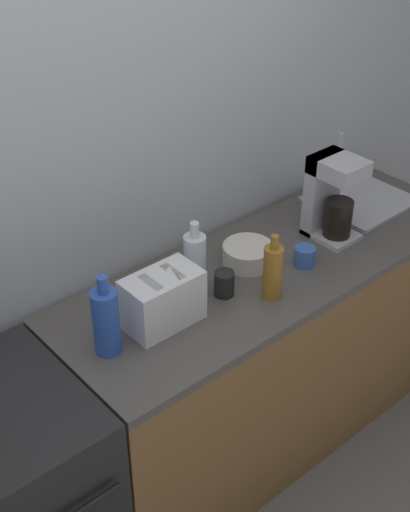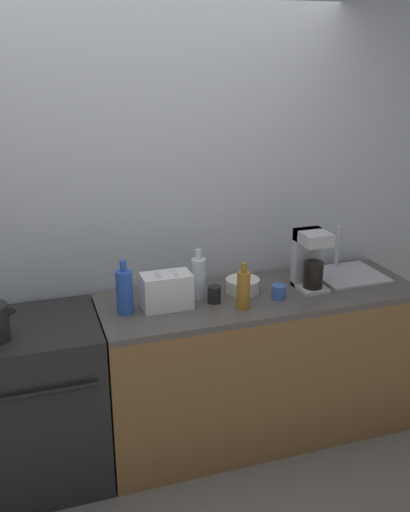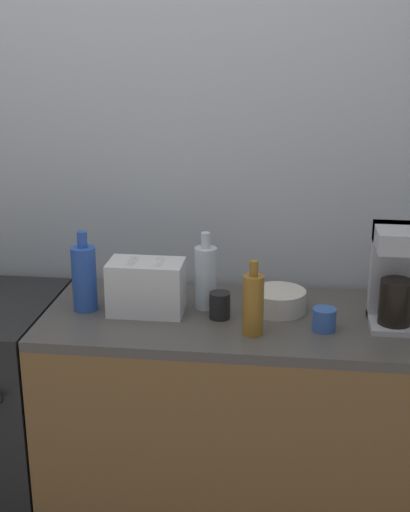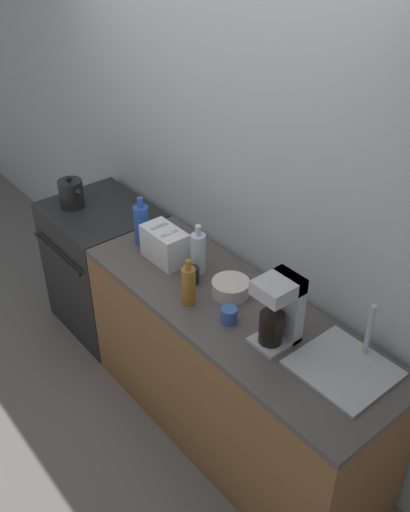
{
  "view_description": "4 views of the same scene",
  "coord_description": "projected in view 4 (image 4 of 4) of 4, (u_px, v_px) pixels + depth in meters",
  "views": [
    {
      "loc": [
        -1.05,
        -1.25,
        2.48
      ],
      "look_at": [
        0.35,
        0.37,
        1.05
      ],
      "focal_mm": 50.0,
      "sensor_mm": 36.0,
      "label": 1
    },
    {
      "loc": [
        -0.6,
        -2.45,
        2.21
      ],
      "look_at": [
        0.33,
        0.35,
        1.17
      ],
      "focal_mm": 40.0,
      "sensor_mm": 36.0,
      "label": 2
    },
    {
      "loc": [
        0.6,
        -2.04,
        1.91
      ],
      "look_at": [
        0.31,
        0.32,
        1.13
      ],
      "focal_mm": 50.0,
      "sensor_mm": 36.0,
      "label": 3
    },
    {
      "loc": [
        2.29,
        -1.2,
        2.73
      ],
      "look_at": [
        0.38,
        0.36,
        1.06
      ],
      "focal_mm": 40.0,
      "sensor_mm": 36.0,
      "label": 4
    }
  ],
  "objects": [
    {
      "name": "bottle_clear",
      "position": [
        198.0,
        252.0,
        3.05
      ],
      "size": [
        0.08,
        0.08,
        0.29
      ],
      "color": "silver",
      "rests_on": "counter_block"
    },
    {
      "name": "bottle_amber",
      "position": [
        189.0,
        285.0,
        2.82
      ],
      "size": [
        0.07,
        0.07,
        0.26
      ],
      "color": "#9E6B23",
      "rests_on": "counter_block"
    },
    {
      "name": "cup_black",
      "position": [
        192.0,
        275.0,
        3.0
      ],
      "size": [
        0.07,
        0.07,
        0.09
      ],
      "color": "black",
      "rests_on": "counter_block"
    },
    {
      "name": "stove",
      "position": [
        106.0,
        266.0,
        3.93
      ],
      "size": [
        0.71,
        0.65,
        0.92
      ],
      "color": "black",
      "rests_on": "ground_plane"
    },
    {
      "name": "coffee_maker",
      "position": [
        280.0,
        309.0,
        2.55
      ],
      "size": [
        0.16,
        0.2,
        0.35
      ],
      "color": "#B7B7BC",
      "rests_on": "counter_block"
    },
    {
      "name": "sink_tray",
      "position": [
        345.0,
        366.0,
        2.49
      ],
      "size": [
        0.41,
        0.38,
        0.28
      ],
      "color": "#B7B7BC",
      "rests_on": "counter_block"
    },
    {
      "name": "toaster",
      "position": [
        165.0,
        245.0,
        3.15
      ],
      "size": [
        0.27,
        0.16,
        0.19
      ],
      "color": "white",
      "rests_on": "counter_block"
    },
    {
      "name": "wall_back",
      "position": [
        206.0,
        173.0,
        3.25
      ],
      "size": [
        8.0,
        0.05,
        2.6
      ],
      "color": "silver",
      "rests_on": "ground_plane"
    },
    {
      "name": "cup_blue",
      "position": [
        229.0,
        315.0,
        2.74
      ],
      "size": [
        0.08,
        0.08,
        0.08
      ],
      "color": "#3860B2",
      "rests_on": "counter_block"
    },
    {
      "name": "counter_block",
      "position": [
        231.0,
        373.0,
        3.11
      ],
      "size": [
        1.86,
        0.63,
        0.92
      ],
      "color": "brown",
      "rests_on": "ground_plane"
    },
    {
      "name": "bowl",
      "position": [
        231.0,
        288.0,
        2.92
      ],
      "size": [
        0.2,
        0.2,
        0.08
      ],
      "color": "beige",
      "rests_on": "counter_block"
    },
    {
      "name": "bottle_blue",
      "position": [
        142.0,
        224.0,
        3.28
      ],
      "size": [
        0.09,
        0.09,
        0.3
      ],
      "color": "#2D56B7",
      "rests_on": "counter_block"
    },
    {
      "name": "kettle",
      "position": [
        71.0,
        193.0,
        3.67
      ],
      "size": [
        0.2,
        0.16,
        0.21
      ],
      "color": "black",
      "rests_on": "stove"
    },
    {
      "name": "ground_plane",
      "position": [
        123.0,
        389.0,
        3.62
      ],
      "size": [
        12.0,
        12.0,
        0.0
      ],
      "primitive_type": "plane",
      "color": "slate"
    }
  ]
}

